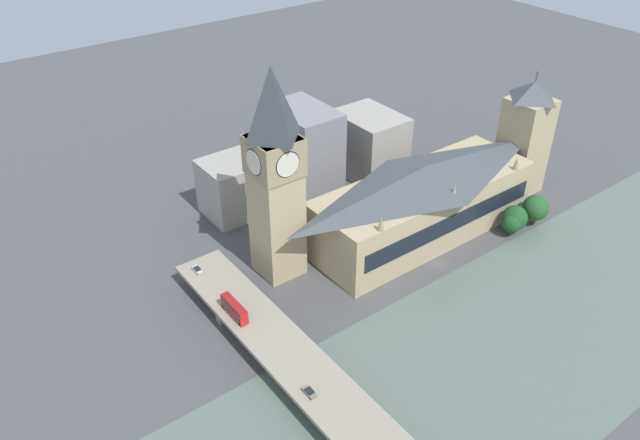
{
  "coord_description": "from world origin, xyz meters",
  "views": [
    {
      "loc": [
        -110.27,
        132.7,
        129.09
      ],
      "look_at": [
        22.16,
        33.46,
        19.49
      ],
      "focal_mm": 35.0,
      "sensor_mm": 36.0,
      "label": 1
    }
  ],
  "objects_px": {
    "parliament_hall": "(423,201)",
    "clock_tower": "(275,173)",
    "car_southbound_lead": "(309,392)",
    "victoria_tower": "(524,138)",
    "road_bridge": "(363,432)",
    "car_northbound_tail": "(197,270)",
    "double_decker_bus_lead": "(234,308)"
  },
  "relations": [
    {
      "from": "clock_tower",
      "to": "car_southbound_lead",
      "type": "height_order",
      "value": "clock_tower"
    },
    {
      "from": "double_decker_bus_lead",
      "to": "car_northbound_tail",
      "type": "height_order",
      "value": "double_decker_bus_lead"
    },
    {
      "from": "double_decker_bus_lead",
      "to": "car_northbound_tail",
      "type": "bearing_deg",
      "value": -2.07
    },
    {
      "from": "victoria_tower",
      "to": "road_bridge",
      "type": "height_order",
      "value": "victoria_tower"
    },
    {
      "from": "road_bridge",
      "to": "parliament_hall",
      "type": "bearing_deg",
      "value": -52.9
    },
    {
      "from": "clock_tower",
      "to": "double_decker_bus_lead",
      "type": "relative_size",
      "value": 6.13
    },
    {
      "from": "clock_tower",
      "to": "car_southbound_lead",
      "type": "bearing_deg",
      "value": 153.72
    },
    {
      "from": "car_northbound_tail",
      "to": "road_bridge",
      "type": "bearing_deg",
      "value": -177.72
    },
    {
      "from": "car_southbound_lead",
      "to": "victoria_tower",
      "type": "bearing_deg",
      "value": -72.95
    },
    {
      "from": "road_bridge",
      "to": "double_decker_bus_lead",
      "type": "xyz_separation_m",
      "value": [
        52.67,
        3.99,
        3.8
      ]
    },
    {
      "from": "clock_tower",
      "to": "car_northbound_tail",
      "type": "height_order",
      "value": "clock_tower"
    },
    {
      "from": "car_southbound_lead",
      "to": "double_decker_bus_lead",
      "type": "bearing_deg",
      "value": 0.27
    },
    {
      "from": "car_southbound_lead",
      "to": "parliament_hall",
      "type": "bearing_deg",
      "value": -62.81
    },
    {
      "from": "car_northbound_tail",
      "to": "car_southbound_lead",
      "type": "height_order",
      "value": "car_southbound_lead"
    },
    {
      "from": "parliament_hall",
      "to": "clock_tower",
      "type": "bearing_deg",
      "value": 76.38
    },
    {
      "from": "double_decker_bus_lead",
      "to": "victoria_tower",
      "type": "bearing_deg",
      "value": -88.12
    },
    {
      "from": "victoria_tower",
      "to": "car_southbound_lead",
      "type": "distance_m",
      "value": 139.77
    },
    {
      "from": "parliament_hall",
      "to": "clock_tower",
      "type": "relative_size",
      "value": 1.19
    },
    {
      "from": "clock_tower",
      "to": "car_southbound_lead",
      "type": "distance_m",
      "value": 66.62
    },
    {
      "from": "road_bridge",
      "to": "double_decker_bus_lead",
      "type": "bearing_deg",
      "value": 4.34
    },
    {
      "from": "victoria_tower",
      "to": "car_southbound_lead",
      "type": "bearing_deg",
      "value": 107.05
    },
    {
      "from": "double_decker_bus_lead",
      "to": "car_northbound_tail",
      "type": "relative_size",
      "value": 2.65
    },
    {
      "from": "clock_tower",
      "to": "victoria_tower",
      "type": "relative_size",
      "value": 1.43
    },
    {
      "from": "victoria_tower",
      "to": "car_northbound_tail",
      "type": "height_order",
      "value": "victoria_tower"
    },
    {
      "from": "victoria_tower",
      "to": "car_southbound_lead",
      "type": "height_order",
      "value": "victoria_tower"
    },
    {
      "from": "parliament_hall",
      "to": "victoria_tower",
      "type": "height_order",
      "value": "victoria_tower"
    },
    {
      "from": "parliament_hall",
      "to": "car_southbound_lead",
      "type": "xyz_separation_m",
      "value": [
        -40.67,
        79.17,
        -6.68
      ]
    },
    {
      "from": "double_decker_bus_lead",
      "to": "car_southbound_lead",
      "type": "distance_m",
      "value": 36.41
    },
    {
      "from": "parliament_hall",
      "to": "double_decker_bus_lead",
      "type": "xyz_separation_m",
      "value": [
        -4.31,
        79.34,
        -4.71
      ]
    },
    {
      "from": "parliament_hall",
      "to": "road_bridge",
      "type": "xyz_separation_m",
      "value": [
        -56.98,
        75.35,
        -8.5
      ]
    },
    {
      "from": "car_northbound_tail",
      "to": "double_decker_bus_lead",
      "type": "bearing_deg",
      "value": 177.93
    },
    {
      "from": "double_decker_bus_lead",
      "to": "parliament_hall",
      "type": "bearing_deg",
      "value": -86.89
    }
  ]
}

